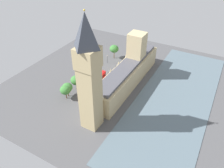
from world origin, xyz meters
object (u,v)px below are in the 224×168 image
Objects in this scene: plane_tree_slot_11 at (65,90)px; street_lamp_slot_12 at (81,81)px; car_yellow_cab_near_tower at (110,74)px; double_decker_bus_kerbside at (100,77)px; double_decker_bus_leading at (90,88)px; plane_tree_opposite_hall at (114,49)px; parliament_building at (129,71)px; pedestrian_far_end at (102,93)px; pedestrian_trailing at (111,84)px; pedestrian_midblock at (133,62)px; car_dark_green_corner at (125,60)px; plane_tree_under_trees at (76,80)px; street_lamp_slot_13 at (107,58)px; plane_tree_slot_10 at (67,87)px; clock_tower at (89,75)px; car_white_by_river_gate at (116,68)px.

street_lamp_slot_12 is (-0.79, -14.24, -2.08)m from plane_tree_slot_11.
car_yellow_cab_near_tower is 9.04m from double_decker_bus_kerbside.
plane_tree_opposite_hall reaches higher than double_decker_bus_leading.
parliament_building is 7.81× the size of plane_tree_slot_11.
pedestrian_trailing is (-0.30, -10.59, 0.06)m from pedestrian_far_end.
pedestrian_far_end is 0.95× the size of pedestrian_midblock.
car_yellow_cab_near_tower is 25.65m from plane_tree_opposite_hall.
plane_tree_under_trees is (9.49, 47.58, 6.71)m from car_dark_green_corner.
pedestrian_midblock is 0.97× the size of pedestrian_trailing.
plane_tree_under_trees is at bearing 90.80° from street_lamp_slot_13.
pedestrian_trailing is at bearing -136.84° from plane_tree_under_trees.
plane_tree_slot_10 is at bearing -79.54° from plane_tree_slot_11.
plane_tree_slot_10 is at bearing -133.48° from double_decker_bus_leading.
double_decker_bus_kerbside is at bearing 23.72° from pedestrian_trailing.
double_decker_bus_leading is 14.14m from pedestrian_trailing.
clock_tower is at bearing 109.70° from plane_tree_opposite_hall.
parliament_building is 6.61× the size of plane_tree_under_trees.
pedestrian_trailing is 29.08m from street_lamp_slot_13.
car_dark_green_corner is at bearing -44.86° from pedestrian_trailing.
double_decker_bus_leading is at bearing -90.64° from double_decker_bus_kerbside.
clock_tower is 38.83m from pedestrian_far_end.
car_dark_green_corner is at bearing -77.67° from clock_tower.
clock_tower is 13.13× the size of car_yellow_cab_near_tower.
car_yellow_cab_near_tower is at bearing 73.57° from double_decker_bus_kerbside.
street_lamp_slot_13 reaches higher than pedestrian_far_end.
pedestrian_trailing is 37.43m from plane_tree_opposite_hall.
clock_tower reaches higher than street_lamp_slot_12.
pedestrian_midblock is 17.39m from plane_tree_opposite_hall.
pedestrian_trailing is 0.29× the size of street_lamp_slot_12.
car_yellow_cab_near_tower is 0.50× the size of plane_tree_slot_11.
car_white_by_river_gate is 43.10m from plane_tree_slot_10.
double_decker_bus_leading is 1.19× the size of plane_tree_slot_10.
car_dark_green_corner reaches higher than pedestrian_far_end.
plane_tree_opposite_hall is (15.37, -43.84, 7.08)m from pedestrian_far_end.
plane_tree_opposite_hall is (0.01, -47.95, 0.18)m from plane_tree_under_trees.
pedestrian_midblock is (-8.77, -32.26, -1.90)m from double_decker_bus_kerbside.
plane_tree_slot_11 is (8.62, 12.36, 3.48)m from double_decker_bus_leading.
double_decker_bus_kerbside is 1.02× the size of plane_tree_under_trees.
plane_tree_opposite_hall is at bearing -91.26° from plane_tree_slot_10.
parliament_building is at bearing 50.64° from double_decker_bus_leading.
plane_tree_under_trees is (9.20, 34.45, 6.71)m from car_white_by_river_gate.
clock_tower is at bearing -55.84° from double_decker_bus_leading.
plane_tree_under_trees is (9.07, 24.97, 6.71)m from car_yellow_cab_near_tower.
plane_tree_opposite_hall reaches higher than car_dark_green_corner.
double_decker_bus_kerbside is 8.91m from pedestrian_trailing.
pedestrian_trailing is (-8.56, 1.63, -1.88)m from double_decker_bus_kerbside.
plane_tree_opposite_hall is at bearing 98.19° from double_decker_bus_leading.
street_lamp_slot_12 is (0.01, 42.98, -3.74)m from plane_tree_opposite_hall.
plane_tree_slot_11 is at bearing -112.26° from car_yellow_cab_near_tower.
pedestrian_midblock is (-6.40, -1.01, -0.16)m from car_dark_green_corner.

